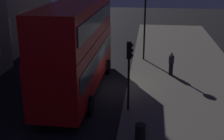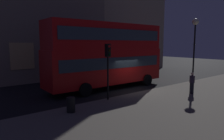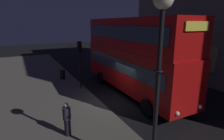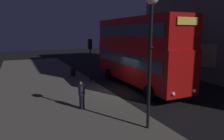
# 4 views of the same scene
# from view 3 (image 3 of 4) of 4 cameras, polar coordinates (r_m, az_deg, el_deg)

# --- Properties ---
(ground_plane) EXTENTS (80.00, 80.00, 0.00)m
(ground_plane) POSITION_cam_3_polar(r_m,az_deg,el_deg) (12.67, 1.16, -9.88)
(ground_plane) COLOR black
(sidewalk_slab) EXTENTS (44.00, 7.97, 0.12)m
(sidewalk_slab) POSITION_cam_3_polar(r_m,az_deg,el_deg) (11.37, -22.07, -13.67)
(sidewalk_slab) COLOR #5B564F
(sidewalk_slab) RESTS_ON ground
(double_decker_bus) EXTENTS (10.97, 2.96, 5.57)m
(double_decker_bus) POSITION_cam_3_polar(r_m,az_deg,el_deg) (13.67, 6.36, 5.51)
(double_decker_bus) COLOR #B20F0F
(double_decker_bus) RESTS_ON ground
(traffic_light_near_kerb) EXTENTS (0.34, 0.38, 3.74)m
(traffic_light_near_kerb) POSITION_cam_3_polar(r_m,az_deg,el_deg) (14.48, -10.10, 4.68)
(traffic_light_near_kerb) COLOR black
(traffic_light_near_kerb) RESTS_ON sidewalk_slab
(street_lamp) EXTENTS (0.58, 0.58, 6.03)m
(street_lamp) POSITION_cam_3_polar(r_m,az_deg,el_deg) (5.49, 14.96, 9.41)
(street_lamp) COLOR black
(street_lamp) RESTS_ON sidewalk_slab
(pedestrian) EXTENTS (0.38, 0.38, 1.63)m
(pedestrian) POSITION_cam_3_polar(r_m,az_deg,el_deg) (8.92, -13.84, -14.61)
(pedestrian) COLOR black
(pedestrian) RESTS_ON sidewalk_slab
(litter_bin) EXTENTS (0.47, 0.47, 0.84)m
(litter_bin) POSITION_cam_3_polar(r_m,az_deg,el_deg) (17.77, -15.19, -1.35)
(litter_bin) COLOR black
(litter_bin) RESTS_ON sidewalk_slab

